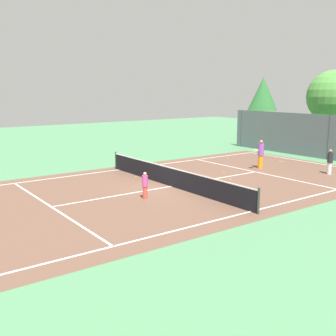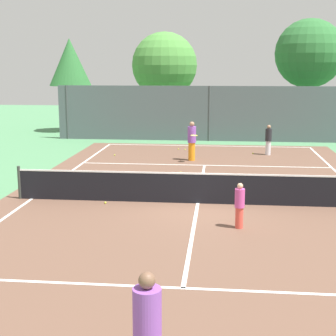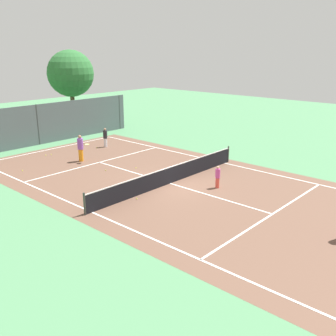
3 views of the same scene
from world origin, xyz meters
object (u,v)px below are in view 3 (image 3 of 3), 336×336
Objects in this scene: player_2 at (105,137)px; tennis_ball_11 at (133,188)px; tennis_ball_5 at (51,155)px; tennis_ball_0 at (46,155)px; player_0 at (81,148)px; ball_crate at (169,173)px; tennis_ball_3 at (136,168)px; tennis_ball_6 at (22,171)px; tennis_ball_1 at (192,164)px; tennis_ball_10 at (106,170)px; tennis_ball_9 at (97,148)px; tennis_ball_7 at (201,162)px; tennis_ball_4 at (137,199)px; player_3 at (218,177)px; tennis_ball_8 at (208,164)px.

tennis_ball_11 is (-4.99, -8.49, -0.73)m from player_2.
tennis_ball_0 is at bearing 159.94° from tennis_ball_5.
player_0 reaches higher than tennis_ball_0.
ball_crate is 6.45× the size of tennis_ball_5.
tennis_ball_3 is 7.12m from tennis_ball_6.
tennis_ball_1 and tennis_ball_10 have the same top height.
tennis_ball_9 is at bearing 35.73° from player_0.
tennis_ball_7 is (0.83, -0.13, 0.00)m from tennis_ball_1.
player_2 reaches higher than tennis_ball_0.
tennis_ball_4 is 1.00× the size of tennis_ball_5.
player_0 is at bearing 108.72° from tennis_ball_3.
player_2 reaches higher than tennis_ball_1.
player_2 is 6.27m from tennis_ball_10.
player_2 is 22.61× the size of tennis_ball_9.
tennis_ball_0 is 1.00× the size of tennis_ball_10.
player_3 reaches higher than tennis_ball_3.
tennis_ball_4 is 7.68m from tennis_ball_7.
tennis_ball_7 is (5.21, -6.31, -0.90)m from player_0.
tennis_ball_4 is 1.64m from tennis_ball_11.
ball_crate reaches higher than tennis_ball_11.
tennis_ball_6 and tennis_ball_7 have the same top height.
ball_crate is at bearing -75.45° from tennis_ball_0.
tennis_ball_7 is at bearing 47.54° from player_3.
player_0 is at bearing -152.64° from player_2.
player_2 is 22.61× the size of tennis_ball_3.
tennis_ball_1 and tennis_ball_4 have the same top height.
tennis_ball_3 is at bearing 94.91° from player_3.
tennis_ball_8 and tennis_ball_9 have the same top height.
player_0 is 7.63m from tennis_ball_1.
player_3 is 19.01× the size of tennis_ball_11.
tennis_ball_1 and tennis_ball_7 have the same top height.
tennis_ball_3 and tennis_ball_9 have the same top height.
tennis_ball_4 and tennis_ball_7 have the same top height.
tennis_ball_5 is 1.00× the size of tennis_ball_9.
player_2 reaches higher than player_3.
tennis_ball_10 is at bearing 117.57° from ball_crate.
tennis_ball_5 is (1.80, 10.83, 0.00)m from tennis_ball_4.
tennis_ball_1 is at bearing -61.84° from tennis_ball_5.
tennis_ball_9 is (3.47, -0.81, 0.00)m from tennis_ball_5.
tennis_ball_9 is at bearing 99.66° from tennis_ball_1.
player_0 is at bearing 78.68° from tennis_ball_11.
tennis_ball_1 is (0.70, -8.08, -0.73)m from player_2.
tennis_ball_1 is (4.37, -6.18, -0.90)m from player_0.
player_0 is 8.28m from tennis_ball_4.
player_2 is 7.62m from tennis_ball_6.
tennis_ball_3 is at bearing 143.95° from tennis_ball_1.
ball_crate is 4.16m from tennis_ball_4.
player_2 is 8.15m from tennis_ball_1.
tennis_ball_9 is (1.33, 8.70, -0.15)m from ball_crate.
ball_crate is at bearing 0.32° from tennis_ball_11.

